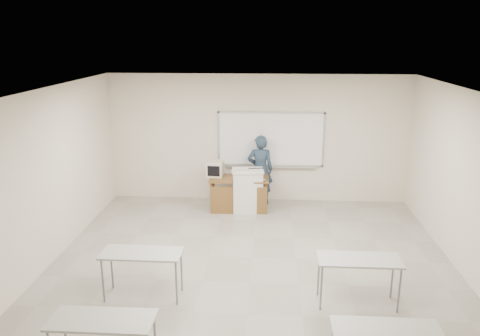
# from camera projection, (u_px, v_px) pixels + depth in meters

# --- Properties ---
(floor) EXTENTS (7.00, 8.00, 0.01)m
(floor) POSITION_uv_depth(u_px,v_px,m) (250.00, 283.00, 7.53)
(floor) COLOR gray
(floor) RESTS_ON ground
(whiteboard) EXTENTS (2.48, 0.10, 1.31)m
(whiteboard) POSITION_uv_depth(u_px,v_px,m) (271.00, 140.00, 10.91)
(whiteboard) COLOR white
(whiteboard) RESTS_ON floor
(student_desks) EXTENTS (4.40, 2.20, 0.73)m
(student_desks) POSITION_uv_depth(u_px,v_px,m) (246.00, 289.00, 6.05)
(student_desks) COLOR #9B9B96
(student_desks) RESTS_ON floor
(instructor_desk) EXTENTS (1.33, 0.66, 0.75)m
(instructor_desk) POSITION_uv_depth(u_px,v_px,m) (239.00, 189.00, 10.47)
(instructor_desk) COLOR brown
(instructor_desk) RESTS_ON floor
(podium) EXTENTS (0.69, 0.51, 0.97)m
(podium) POSITION_uv_depth(u_px,v_px,m) (248.00, 190.00, 10.48)
(podium) COLOR white
(podium) RESTS_ON floor
(crt_monitor) EXTENTS (0.36, 0.41, 0.35)m
(crt_monitor) POSITION_uv_depth(u_px,v_px,m) (215.00, 169.00, 10.63)
(crt_monitor) COLOR #B5B396
(crt_monitor) RESTS_ON instructor_desk
(laptop) EXTENTS (0.33, 0.30, 0.24)m
(laptop) POSITION_uv_depth(u_px,v_px,m) (257.00, 177.00, 10.36)
(laptop) COLOR black
(laptop) RESTS_ON instructor_desk
(mouse) EXTENTS (0.10, 0.07, 0.04)m
(mouse) POSITION_uv_depth(u_px,v_px,m) (263.00, 180.00, 10.29)
(mouse) COLOR #B0B2B7
(mouse) RESTS_ON instructor_desk
(keyboard) EXTENTS (0.44, 0.27, 0.02)m
(keyboard) POSITION_uv_depth(u_px,v_px,m) (241.00, 171.00, 10.24)
(keyboard) COLOR #B5B396
(keyboard) RESTS_ON podium
(presenter) EXTENTS (0.60, 0.39, 1.64)m
(presenter) POSITION_uv_depth(u_px,v_px,m) (260.00, 170.00, 10.89)
(presenter) COLOR black
(presenter) RESTS_ON floor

